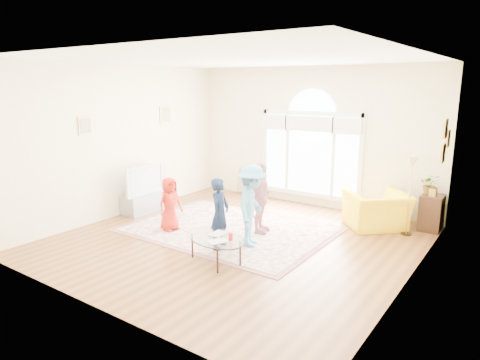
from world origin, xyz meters
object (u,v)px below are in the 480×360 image
Objects in this scene: coffee_table at (216,238)px; television at (143,179)px; area_rug at (230,229)px; armchair at (377,210)px; tv_console at (144,202)px.

television is at bearing 175.58° from coffee_table.
area_rug is at bearing 136.52° from coffee_table.
area_rug is 2.93m from armchair.
television reaches higher than coffee_table.
tv_console is at bearing 175.63° from coffee_table.
television is 4.99m from armchair.
television reaches higher than tv_console.
television is (0.01, 0.00, 0.53)m from tv_console.
area_rug is 3.20× the size of television.
armchair is (4.61, 1.86, -0.38)m from television.
coffee_table is 3.51m from armchair.
tv_console is 3.31m from coffee_table.
television is 3.31m from coffee_table.
area_rug is 3.60× the size of tv_console.
area_rug is 3.24× the size of armchair.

